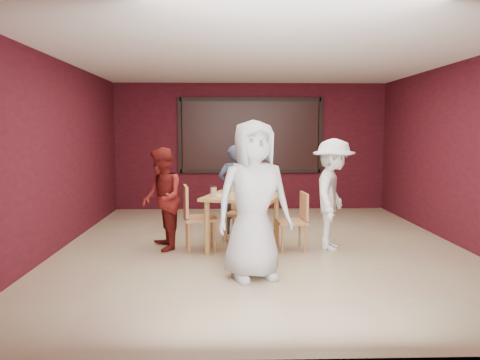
{
  "coord_description": "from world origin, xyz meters",
  "views": [
    {
      "loc": [
        -0.54,
        -6.92,
        1.75
      ],
      "look_at": [
        -0.34,
        -0.16,
        1.04
      ],
      "focal_mm": 35.0,
      "sensor_mm": 36.0,
      "label": 1
    }
  ],
  "objects_px": {
    "chair_left": "(195,214)",
    "diner_right": "(333,194)",
    "dining_table": "(243,202)",
    "diner_front": "(254,200)",
    "chair_right": "(296,218)",
    "diner_left": "(162,199)",
    "diner_back": "(234,190)",
    "chair_back": "(241,210)",
    "chair_front": "(249,233)"
  },
  "relations": [
    {
      "from": "chair_right",
      "to": "dining_table",
      "type": "bearing_deg",
      "value": 178.37
    },
    {
      "from": "diner_left",
      "to": "diner_right",
      "type": "distance_m",
      "value": 2.52
    },
    {
      "from": "chair_front",
      "to": "chair_left",
      "type": "bearing_deg",
      "value": 133.0
    },
    {
      "from": "chair_left",
      "to": "diner_right",
      "type": "xyz_separation_m",
      "value": [
        2.03,
        0.05,
        0.28
      ]
    },
    {
      "from": "chair_back",
      "to": "chair_left",
      "type": "relative_size",
      "value": 0.87
    },
    {
      "from": "chair_right",
      "to": "diner_back",
      "type": "distance_m",
      "value": 1.48
    },
    {
      "from": "chair_left",
      "to": "diner_back",
      "type": "bearing_deg",
      "value": 62.6
    },
    {
      "from": "dining_table",
      "to": "chair_left",
      "type": "relative_size",
      "value": 1.35
    },
    {
      "from": "diner_front",
      "to": "diner_back",
      "type": "height_order",
      "value": "diner_front"
    },
    {
      "from": "chair_left",
      "to": "diner_back",
      "type": "xyz_separation_m",
      "value": [
        0.59,
        1.14,
        0.21
      ]
    },
    {
      "from": "chair_front",
      "to": "diner_front",
      "type": "relative_size",
      "value": 0.41
    },
    {
      "from": "dining_table",
      "to": "diner_left",
      "type": "relative_size",
      "value": 0.85
    },
    {
      "from": "diner_front",
      "to": "diner_right",
      "type": "relative_size",
      "value": 1.15
    },
    {
      "from": "diner_right",
      "to": "diner_left",
      "type": "bearing_deg",
      "value": 109.35
    },
    {
      "from": "chair_back",
      "to": "chair_right",
      "type": "relative_size",
      "value": 0.98
    },
    {
      "from": "diner_left",
      "to": "chair_right",
      "type": "bearing_deg",
      "value": 71.4
    },
    {
      "from": "chair_right",
      "to": "diner_left",
      "type": "distance_m",
      "value": 2.0
    },
    {
      "from": "chair_right",
      "to": "diner_left",
      "type": "xyz_separation_m",
      "value": [
        -1.98,
        0.08,
        0.28
      ]
    },
    {
      "from": "chair_front",
      "to": "chair_back",
      "type": "height_order",
      "value": "chair_back"
    },
    {
      "from": "dining_table",
      "to": "chair_back",
      "type": "distance_m",
      "value": 0.78
    },
    {
      "from": "chair_front",
      "to": "chair_back",
      "type": "distance_m",
      "value": 1.57
    },
    {
      "from": "diner_front",
      "to": "chair_left",
      "type": "bearing_deg",
      "value": 102.81
    },
    {
      "from": "chair_front",
      "to": "diner_left",
      "type": "relative_size",
      "value": 0.51
    },
    {
      "from": "chair_right",
      "to": "diner_back",
      "type": "bearing_deg",
      "value": 128.2
    },
    {
      "from": "chair_left",
      "to": "diner_left",
      "type": "height_order",
      "value": "diner_left"
    },
    {
      "from": "diner_front",
      "to": "diner_back",
      "type": "distance_m",
      "value": 2.47
    },
    {
      "from": "chair_right",
      "to": "chair_back",
      "type": "bearing_deg",
      "value": 136.16
    },
    {
      "from": "chair_right",
      "to": "diner_right",
      "type": "relative_size",
      "value": 0.52
    },
    {
      "from": "diner_back",
      "to": "chair_left",
      "type": "bearing_deg",
      "value": 46.61
    },
    {
      "from": "chair_left",
      "to": "diner_left",
      "type": "distance_m",
      "value": 0.54
    },
    {
      "from": "diner_left",
      "to": "diner_right",
      "type": "bearing_deg",
      "value": 72.87
    },
    {
      "from": "chair_back",
      "to": "chair_right",
      "type": "xyz_separation_m",
      "value": [
        0.8,
        -0.76,
        0.01
      ]
    },
    {
      "from": "dining_table",
      "to": "chair_left",
      "type": "xyz_separation_m",
      "value": [
        -0.7,
        -0.03,
        -0.17
      ]
    },
    {
      "from": "chair_right",
      "to": "diner_front",
      "type": "relative_size",
      "value": 0.45
    },
    {
      "from": "chair_right",
      "to": "diner_right",
      "type": "xyz_separation_m",
      "value": [
        0.55,
        0.04,
        0.34
      ]
    },
    {
      "from": "chair_back",
      "to": "diner_left",
      "type": "distance_m",
      "value": 1.39
    },
    {
      "from": "dining_table",
      "to": "diner_back",
      "type": "xyz_separation_m",
      "value": [
        -0.11,
        1.12,
        0.05
      ]
    },
    {
      "from": "chair_back",
      "to": "chair_left",
      "type": "bearing_deg",
      "value": -132.05
    },
    {
      "from": "chair_front",
      "to": "chair_left",
      "type": "xyz_separation_m",
      "value": [
        -0.75,
        0.8,
        0.11
      ]
    },
    {
      "from": "diner_back",
      "to": "diner_left",
      "type": "distance_m",
      "value": 1.51
    },
    {
      "from": "chair_front",
      "to": "diner_right",
      "type": "distance_m",
      "value": 1.59
    },
    {
      "from": "chair_front",
      "to": "diner_back",
      "type": "relative_size",
      "value": 0.51
    },
    {
      "from": "diner_front",
      "to": "diner_left",
      "type": "relative_size",
      "value": 1.24
    },
    {
      "from": "diner_front",
      "to": "diner_left",
      "type": "distance_m",
      "value": 1.9
    },
    {
      "from": "diner_front",
      "to": "diner_back",
      "type": "bearing_deg",
      "value": 76.49
    },
    {
      "from": "diner_right",
      "to": "chair_left",
      "type": "bearing_deg",
      "value": 111.56
    },
    {
      "from": "diner_front",
      "to": "dining_table",
      "type": "bearing_deg",
      "value": 75.33
    },
    {
      "from": "dining_table",
      "to": "diner_front",
      "type": "relative_size",
      "value": 0.69
    },
    {
      "from": "chair_left",
      "to": "chair_right",
      "type": "height_order",
      "value": "chair_left"
    },
    {
      "from": "chair_front",
      "to": "diner_back",
      "type": "distance_m",
      "value": 1.98
    }
  ]
}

